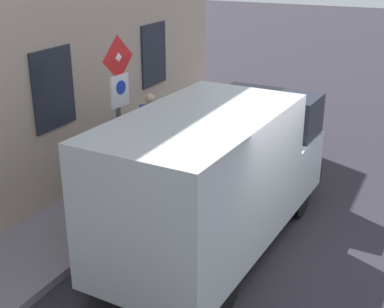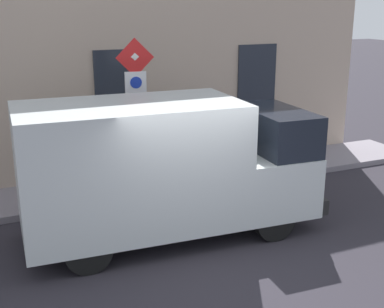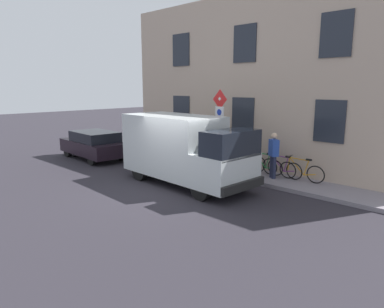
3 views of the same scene
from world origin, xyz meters
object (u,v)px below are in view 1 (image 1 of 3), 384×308
Objects in this scene: bicycle_purple at (143,147)px; bicycle_black at (103,172)px; bicycle_orange at (160,137)px; bicycle_green at (124,159)px; sign_post_stacked at (119,102)px; litter_bin at (92,207)px; pedestrian at (151,129)px; delivery_van at (217,174)px.

bicycle_purple is 1.00× the size of bicycle_black.
bicycle_green is (0.00, 1.60, 0.00)m from bicycle_orange.
sign_post_stacked is 1.86× the size of bicycle_green.
bicycle_orange is 1.00× the size of bicycle_green.
bicycle_green is at bearing -70.27° from litter_bin.
pedestrian is 1.91× the size of litter_bin.
bicycle_black is 1.55m from pedestrian.
bicycle_green is 2.42m from litter_bin.
delivery_van is 3.15× the size of pedestrian.
delivery_van is at bearing 38.26° from bicycle_orange.
delivery_van is 3.81m from bicycle_purple.
sign_post_stacked is 3.54× the size of litter_bin.
bicycle_purple is at bearing 6.19° from pedestrian.
bicycle_orange is 0.80m from bicycle_purple.
sign_post_stacked is 2.14m from delivery_van.
sign_post_stacked is 1.85× the size of pedestrian.
delivery_van is 3.08m from bicycle_black.
bicycle_black is 1.00× the size of pedestrian.
litter_bin is (2.04, 0.70, -0.74)m from delivery_van.
bicycle_purple and bicycle_black have the same top height.
pedestrian is at bearing 152.99° from bicycle_green.
bicycle_black is (2.86, -0.78, -0.82)m from delivery_van.
bicycle_black is at bearing -3.75° from bicycle_orange.
pedestrian is at bearing 62.71° from bicycle_purple.
bicycle_purple and bicycle_green have the same top height.
bicycle_purple is (2.86, -2.38, -0.82)m from delivery_van.
bicycle_orange is at bearing -179.15° from bicycle_green.
litter_bin reaches higher than bicycle_green.
litter_bin reaches higher than bicycle_black.
bicycle_purple is at bearing -75.12° from litter_bin.
bicycle_orange is 1.00× the size of pedestrian.
bicycle_green is at bearing 176.78° from bicycle_black.
litter_bin reaches higher than bicycle_orange.
bicycle_black is 1.91× the size of litter_bin.
bicycle_green is 1.00× the size of pedestrian.
pedestrian reaches higher than bicycle_purple.
pedestrian reaches higher than litter_bin.
sign_post_stacked is 2.12m from bicycle_black.
bicycle_orange is 1.90× the size of litter_bin.
litter_bin is at bearing 20.60° from bicycle_green.
pedestrian is (-0.33, -1.41, 0.56)m from bicycle_black.
bicycle_black is (-0.00, 0.80, 0.00)m from bicycle_green.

